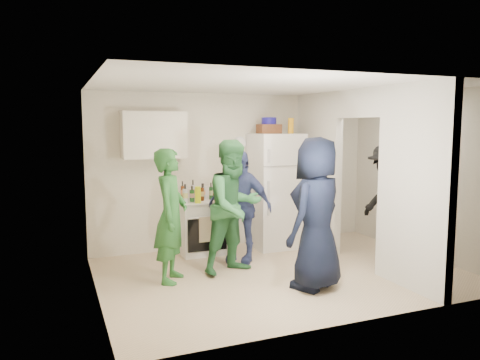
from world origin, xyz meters
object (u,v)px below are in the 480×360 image
Objects in this scene: yellow_cup_stack_top at (291,126)px; person_green_left at (171,216)px; person_green_center at (235,207)px; person_navy at (317,213)px; blue_bowl at (269,121)px; person_nook at (388,201)px; stove at (202,227)px; wicker_basket at (269,129)px; person_denim at (239,206)px; fridge at (275,190)px.

yellow_cup_stack_top reaches higher than person_green_left.
person_navy is (0.70, -0.96, 0.03)m from person_green_center.
yellow_cup_stack_top is (0.32, -0.15, -0.08)m from blue_bowl.
blue_bowl reaches higher than person_navy.
blue_bowl is 0.14× the size of person_nook.
wicker_basket reaches higher than stove.
person_denim is 1.47m from person_navy.
wicker_basket is 1.46× the size of blue_bowl.
wicker_basket reaches higher than person_nook.
fridge is at bearing 155.56° from yellow_cup_stack_top.
wicker_basket is (-0.10, 0.05, 1.01)m from fridge.
blue_bowl is at bearing 0.00° from wicker_basket.
person_denim is at bearing -140.00° from wicker_basket.
stove is 0.49× the size of person_green_left.
person_green_center is (-1.34, -0.93, -1.08)m from yellow_cup_stack_top.
blue_bowl is 0.96× the size of yellow_cup_stack_top.
stove is 1.18m from person_green_center.
person_green_left is at bearing 165.85° from person_green_center.
yellow_cup_stack_top is 0.15× the size of person_green_left.
person_denim is 0.95× the size of person_nook.
yellow_cup_stack_top is at bearing -137.71° from person_navy.
wicker_basket is 1.50m from person_denim.
person_green_left is at bearing -149.42° from wicker_basket.
blue_bowl is (0.00, 0.00, 0.13)m from wicker_basket.
person_green_left is 0.99× the size of person_nook.
yellow_cup_stack_top is at bearing -5.02° from stove.
fridge is 1.01m from wicker_basket.
stove is 2.25m from person_navy.
person_denim is at bearing -101.04° from person_navy.
fridge is 1.13× the size of person_denim.
person_nook reaches higher than person_denim.
person_denim is at bearing -145.57° from fridge.
person_green_center is (-1.02, -1.08, -1.16)m from blue_bowl.
person_nook is (1.68, 0.74, -0.06)m from person_navy.
fridge is 2.04m from person_navy.
person_denim is at bearing -140.00° from blue_bowl.
yellow_cup_stack_top is at bearing -38.46° from person_green_left.
person_green_center is 1.04× the size of person_nook.
person_navy is (-0.32, -2.04, -1.01)m from wicker_basket.
blue_bowl is at bearing -31.56° from person_green_left.
yellow_cup_stack_top is at bearing 17.85° from person_green_center.
person_nook reaches higher than person_green_left.
fridge is 1.09× the size of person_green_left.
fridge is 1.14m from blue_bowl.
stove is 2.01m from blue_bowl.
stove is at bearing 174.98° from yellow_cup_stack_top.
yellow_cup_stack_top reaches higher than person_nook.
wicker_basket is 0.21× the size of person_green_left.
blue_bowl reaches higher than stove.
wicker_basket is at bearing -126.84° from person_nook.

